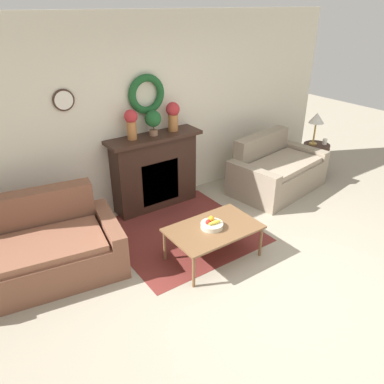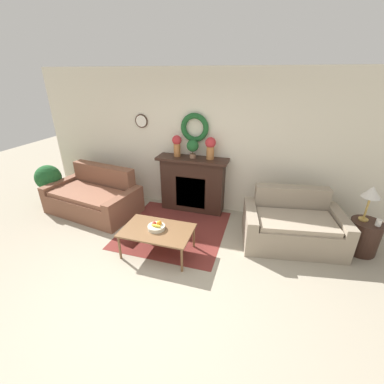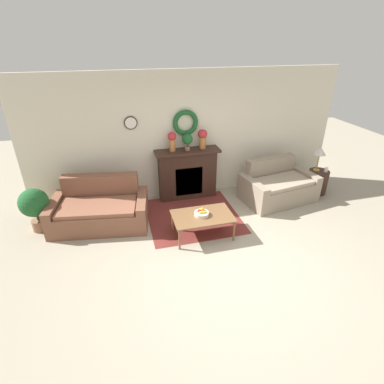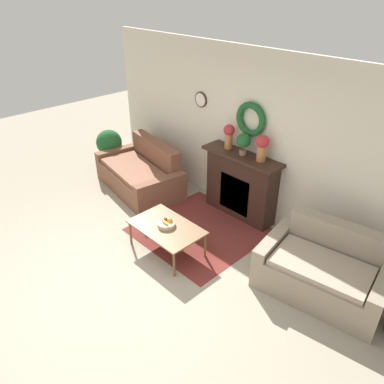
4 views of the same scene
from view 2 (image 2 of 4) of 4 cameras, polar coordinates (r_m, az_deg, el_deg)
The scene contains 15 objects.
ground_plane at distance 3.54m, azimuth -10.97°, elevation -22.53°, with size 16.00×16.00×0.00m, color #9E937F.
floor_rug at distance 4.73m, azimuth -4.05°, elevation -8.24°, with size 1.80×1.78×0.01m.
wall_back at distance 5.06m, azimuth 1.74°, elevation 10.89°, with size 6.80×0.17×2.70m.
fireplace at distance 5.14m, azimuth 0.15°, elevation 1.78°, with size 1.38×0.41×1.11m.
couch_left at distance 5.56m, azimuth -20.87°, elevation -1.08°, with size 1.92×1.26×0.88m.
loveseat_right at distance 4.54m, azimuth 21.35°, elevation -7.02°, with size 1.67×1.17×0.87m.
coffee_table at distance 3.99m, azimuth -7.72°, elevation -8.69°, with size 1.07×0.68×0.42m.
fruit_bowl at distance 3.96m, azimuth -7.89°, elevation -7.64°, with size 0.26×0.26×0.12m.
side_table_by_loveseat at distance 4.85m, azimuth 33.75°, elevation -8.25°, with size 0.45×0.45×0.54m.
table_lamp at distance 4.57m, azimuth 35.06°, elevation -0.22°, with size 0.26×0.26×0.56m.
mug at distance 4.68m, azimuth 36.08°, elevation -5.53°, with size 0.08×0.08×0.10m.
vase_on_mantel_left at distance 4.99m, azimuth -3.37°, elevation 10.57°, with size 0.18×0.18×0.40m.
vase_on_mantel_right at distance 4.81m, azimuth 4.11°, elevation 10.04°, with size 0.20×0.20×0.41m.
potted_plant_on_mantel at distance 4.88m, azimuth 0.15°, elevation 10.08°, with size 0.23×0.23×0.35m.
potted_plant_floor_by_couch at distance 6.23m, azimuth -29.23°, elevation 2.44°, with size 0.52×0.52×0.84m.
Camera 2 is at (1.27, -2.06, 2.58)m, focal length 24.00 mm.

